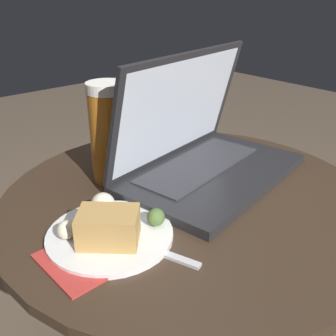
# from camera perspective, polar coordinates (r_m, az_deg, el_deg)

# --- Properties ---
(table) EXTENTS (0.69, 0.69, 0.55)m
(table) POSITION_cam_1_polar(r_m,az_deg,el_deg) (0.82, 2.66, -13.89)
(table) COLOR black
(table) RESTS_ON ground_plane
(napkin) EXTENTS (0.17, 0.12, 0.00)m
(napkin) POSITION_cam_1_polar(r_m,az_deg,el_deg) (0.59, -9.61, -11.67)
(napkin) COLOR #B7332D
(napkin) RESTS_ON table
(laptop) EXTENTS (0.40, 0.29, 0.24)m
(laptop) POSITION_cam_1_polar(r_m,az_deg,el_deg) (0.78, 4.78, 2.42)
(laptop) COLOR #232326
(laptop) RESTS_ON table
(beer_glass) EXTENTS (0.07, 0.07, 0.19)m
(beer_glass) POSITION_cam_1_polar(r_m,az_deg,el_deg) (0.75, -8.59, 5.10)
(beer_glass) COLOR #C6701E
(beer_glass) RESTS_ON table
(snack_plate) EXTENTS (0.19, 0.19, 0.06)m
(snack_plate) POSITION_cam_1_polar(r_m,az_deg,el_deg) (0.61, -8.57, -8.67)
(snack_plate) COLOR white
(snack_plate) RESTS_ON table
(fork) EXTENTS (0.08, 0.19, 0.00)m
(fork) POSITION_cam_1_polar(r_m,az_deg,el_deg) (0.60, -5.21, -10.66)
(fork) COLOR silver
(fork) RESTS_ON table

